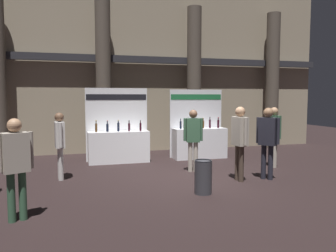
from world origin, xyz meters
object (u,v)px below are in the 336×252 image
at_px(visitor_1, 240,136).
at_px(visitor_8, 268,136).
at_px(trash_bin, 203,177).
at_px(visitor_4, 16,160).
at_px(exhibitor_booth_1, 199,140).
at_px(exhibitor_booth_0, 118,143).
at_px(visitor_0, 60,140).
at_px(visitor_6, 274,131).
at_px(visitor_3, 193,136).

xyz_separation_m(visitor_1, visitor_8, (0.74, -0.04, -0.02)).
bearing_deg(trash_bin, visitor_4, -169.85).
bearing_deg(visitor_8, trash_bin, 70.35).
bearing_deg(visitor_8, visitor_1, 46.89).
xyz_separation_m(exhibitor_booth_1, visitor_8, (0.54, -3.25, 0.48)).
xyz_separation_m(exhibitor_booth_0, visitor_0, (-1.68, -1.87, 0.40)).
bearing_deg(exhibitor_booth_1, visitor_4, -137.16).
xyz_separation_m(visitor_1, visitor_4, (-4.77, -1.40, -0.08)).
distance_m(exhibitor_booth_0, trash_bin, 4.18).
bearing_deg(visitor_6, exhibitor_booth_1, 38.13).
distance_m(trash_bin, visitor_0, 3.66).
height_order(exhibitor_booth_0, trash_bin, exhibitor_booth_0).
bearing_deg(exhibitor_booth_0, visitor_6, -25.46).
xyz_separation_m(visitor_4, visitor_8, (5.51, 1.36, 0.06)).
distance_m(visitor_0, visitor_4, 2.81).
xyz_separation_m(visitor_1, visitor_6, (1.72, 1.20, -0.05)).
height_order(visitor_1, visitor_3, visitor_1).
relative_size(exhibitor_booth_1, visitor_6, 1.31).
relative_size(visitor_0, visitor_1, 0.92).
bearing_deg(visitor_0, visitor_6, 82.64).
bearing_deg(visitor_4, visitor_0, -126.29).
relative_size(trash_bin, visitor_8, 0.40).
distance_m(visitor_1, visitor_4, 4.97).
bearing_deg(visitor_1, exhibitor_booth_0, -145.02).
height_order(visitor_1, visitor_8, visitor_1).
bearing_deg(exhibitor_booth_1, visitor_0, -156.85).
bearing_deg(exhibitor_booth_1, exhibitor_booth_0, 180.00).
distance_m(trash_bin, visitor_8, 2.24).
bearing_deg(visitor_4, visitor_1, 172.45).
bearing_deg(trash_bin, visitor_1, 31.71).
relative_size(visitor_4, visitor_8, 0.95).
bearing_deg(visitor_1, visitor_3, -153.10).
distance_m(visitor_0, visitor_8, 5.10).
height_order(exhibitor_booth_1, visitor_0, exhibitor_booth_1).
relative_size(trash_bin, visitor_1, 0.40).
height_order(exhibitor_booth_1, visitor_1, exhibitor_booth_1).
bearing_deg(visitor_1, exhibitor_booth_1, 173.56).
bearing_deg(exhibitor_booth_0, trash_bin, -72.71).
bearing_deg(visitor_6, visitor_1, 125.90).
xyz_separation_m(visitor_0, visitor_8, (4.91, -1.38, 0.09)).
distance_m(visitor_1, visitor_8, 0.74).
height_order(visitor_0, visitor_4, visitor_4).
xyz_separation_m(exhibitor_booth_1, visitor_6, (1.52, -2.01, 0.45)).
height_order(exhibitor_booth_0, visitor_4, exhibitor_booth_0).
distance_m(visitor_0, visitor_1, 4.38).
bearing_deg(visitor_6, visitor_0, 89.64).
distance_m(exhibitor_booth_0, visitor_3, 2.65).
xyz_separation_m(visitor_4, visitor_6, (6.49, 2.61, 0.03)).
relative_size(visitor_1, visitor_3, 1.07).
bearing_deg(visitor_1, visitor_0, -110.64).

